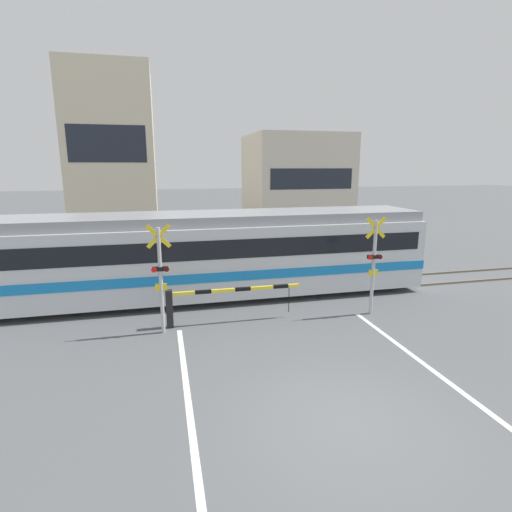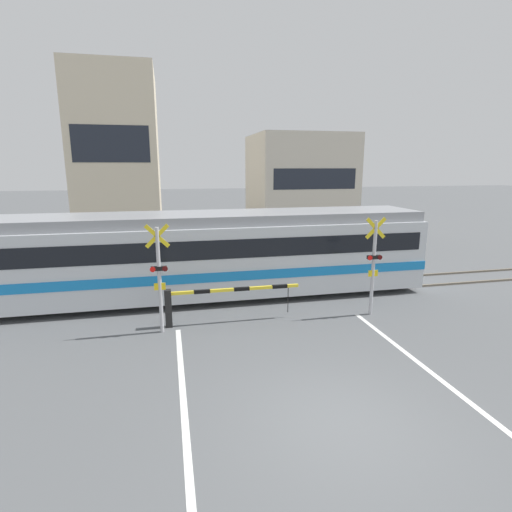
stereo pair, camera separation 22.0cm
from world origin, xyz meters
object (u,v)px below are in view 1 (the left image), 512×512
object	(u,v)px
crossing_barrier_far	(279,252)
crossing_signal_left	(161,274)
crossing_signal_right	(374,262)
crossing_barrier_near	(206,299)
commuter_train	(215,252)

from	to	relation	value
crossing_barrier_far	crossing_signal_left	distance (m)	8.26
crossing_barrier_far	crossing_signal_right	size ratio (longest dim) A/B	1.30
crossing_signal_right	crossing_signal_left	bearing A→B (deg)	180.00
crossing_barrier_far	crossing_barrier_near	bearing A→B (deg)	-124.72
commuter_train	crossing_barrier_near	distance (m)	2.90
commuter_train	crossing_barrier_far	distance (m)	4.73
commuter_train	crossing_barrier_far	xyz separation A→B (m)	(3.40, 3.19, -0.84)
crossing_barrier_near	crossing_signal_right	xyz separation A→B (m)	(5.35, -0.34, 0.94)
crossing_barrier_near	crossing_barrier_far	world-z (taller)	same
crossing_signal_left	crossing_signal_right	distance (m)	6.63
crossing_barrier_near	crossing_signal_left	world-z (taller)	crossing_signal_left
crossing_barrier_far	commuter_train	bearing A→B (deg)	-136.83
crossing_barrier_far	crossing_signal_right	bearing A→B (deg)	-78.39
crossing_barrier_far	crossing_signal_right	xyz separation A→B (m)	(1.28, -6.22, 0.94)
crossing_barrier_near	crossing_signal_right	world-z (taller)	crossing_signal_right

